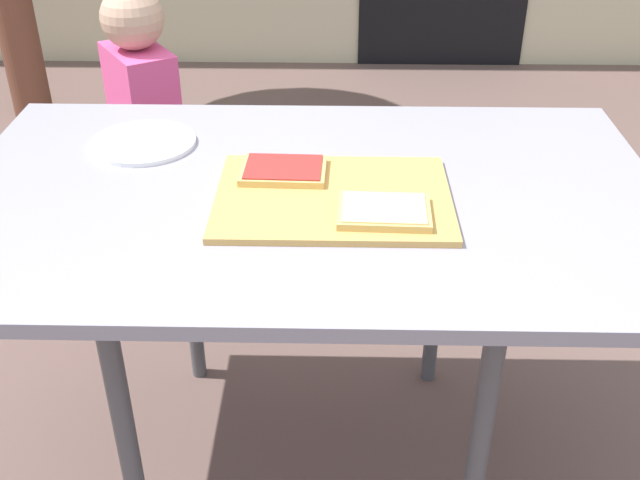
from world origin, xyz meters
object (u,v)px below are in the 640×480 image
(dining_table, at_px, (307,216))
(cutting_board, at_px, (333,197))
(pizza_slice_near_right, at_px, (384,211))
(pizza_slice_far_left, at_px, (283,170))
(child_left, at_px, (146,127))
(plate_white_left, at_px, (143,143))

(dining_table, distance_m, cutting_board, 0.09)
(dining_table, relative_size, cutting_board, 3.13)
(pizza_slice_near_right, height_order, pizza_slice_far_left, same)
(dining_table, height_order, child_left, child_left)
(pizza_slice_far_left, relative_size, child_left, 0.18)
(pizza_slice_near_right, relative_size, child_left, 0.18)
(pizza_slice_far_left, xyz_separation_m, plate_white_left, (-0.30, 0.15, -0.02))
(cutting_board, xyz_separation_m, child_left, (-0.54, 0.79, -0.21))
(cutting_board, height_order, child_left, child_left)
(pizza_slice_near_right, xyz_separation_m, pizza_slice_far_left, (-0.18, 0.15, 0.00))
(cutting_board, height_order, pizza_slice_near_right, pizza_slice_near_right)
(pizza_slice_near_right, xyz_separation_m, child_left, (-0.63, 0.87, -0.23))
(pizza_slice_near_right, bearing_deg, child_left, 125.95)
(dining_table, bearing_deg, pizza_slice_near_right, -39.45)
(dining_table, height_order, cutting_board, cutting_board)
(pizza_slice_near_right, relative_size, plate_white_left, 0.76)
(cutting_board, bearing_deg, plate_white_left, 149.80)
(cutting_board, distance_m, pizza_slice_near_right, 0.12)
(cutting_board, height_order, pizza_slice_far_left, pizza_slice_far_left)
(dining_table, xyz_separation_m, pizza_slice_far_left, (-0.05, 0.04, 0.08))
(child_left, bearing_deg, plate_white_left, -75.98)
(dining_table, height_order, plate_white_left, plate_white_left)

